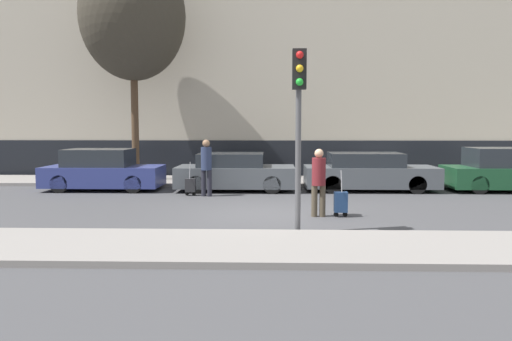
{
  "coord_description": "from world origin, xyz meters",
  "views": [
    {
      "loc": [
        -0.0,
        -12.64,
        2.27
      ],
      "look_at": [
        -0.43,
        1.8,
        0.95
      ],
      "focal_mm": 35.0,
      "sensor_mm": 36.0,
      "label": 1
    }
  ],
  "objects_px": {
    "parked_car_0": "(103,171)",
    "parked_bicycle": "(329,169)",
    "trolley_right": "(341,202)",
    "parked_car_2": "(369,173)",
    "pedestrian_left": "(206,164)",
    "traffic_light": "(299,104)",
    "bare_tree_near_crossing": "(133,16)",
    "parked_car_3": "(506,171)",
    "trolley_left": "(191,185)",
    "parked_car_1": "(235,173)",
    "pedestrian_right": "(319,178)"
  },
  "relations": [
    {
      "from": "trolley_left",
      "to": "bare_tree_near_crossing",
      "type": "xyz_separation_m",
      "value": [
        -2.72,
        3.51,
        6.1
      ]
    },
    {
      "from": "pedestrian_left",
      "to": "bare_tree_near_crossing",
      "type": "distance_m",
      "value": 7.27
    },
    {
      "from": "traffic_light",
      "to": "parked_bicycle",
      "type": "distance_m",
      "value": 10.16
    },
    {
      "from": "parked_car_1",
      "to": "parked_car_3",
      "type": "distance_m",
      "value": 9.36
    },
    {
      "from": "parked_car_2",
      "to": "pedestrian_right",
      "type": "relative_size",
      "value": 2.67
    },
    {
      "from": "parked_car_1",
      "to": "parked_bicycle",
      "type": "distance_m",
      "value": 4.57
    },
    {
      "from": "pedestrian_left",
      "to": "pedestrian_right",
      "type": "bearing_deg",
      "value": -34.37
    },
    {
      "from": "parked_car_1",
      "to": "trolley_right",
      "type": "distance_m",
      "value": 5.8
    },
    {
      "from": "trolley_left",
      "to": "traffic_light",
      "type": "bearing_deg",
      "value": -60.58
    },
    {
      "from": "parked_bicycle",
      "to": "parked_car_2",
      "type": "bearing_deg",
      "value": -69.12
    },
    {
      "from": "trolley_left",
      "to": "bare_tree_near_crossing",
      "type": "relative_size",
      "value": 0.12
    },
    {
      "from": "parked_car_0",
      "to": "traffic_light",
      "type": "xyz_separation_m",
      "value": [
        6.45,
        -6.89,
        2.03
      ]
    },
    {
      "from": "parked_car_1",
      "to": "parked_bicycle",
      "type": "bearing_deg",
      "value": 37.78
    },
    {
      "from": "pedestrian_left",
      "to": "traffic_light",
      "type": "xyz_separation_m",
      "value": [
        2.62,
        -5.48,
        1.67
      ]
    },
    {
      "from": "bare_tree_near_crossing",
      "to": "pedestrian_left",
      "type": "bearing_deg",
      "value": -48.16
    },
    {
      "from": "parked_bicycle",
      "to": "trolley_right",
      "type": "bearing_deg",
      "value": -94.59
    },
    {
      "from": "parked_car_0",
      "to": "pedestrian_right",
      "type": "xyz_separation_m",
      "value": [
        7.07,
        -4.9,
        0.29
      ]
    },
    {
      "from": "parked_car_2",
      "to": "trolley_right",
      "type": "distance_m",
      "value": 5.3
    },
    {
      "from": "parked_car_0",
      "to": "traffic_light",
      "type": "relative_size",
      "value": 1.06
    },
    {
      "from": "parked_car_2",
      "to": "parked_bicycle",
      "type": "distance_m",
      "value": 2.93
    },
    {
      "from": "parked_car_0",
      "to": "bare_tree_near_crossing",
      "type": "distance_m",
      "value": 6.2
    },
    {
      "from": "parked_car_2",
      "to": "bare_tree_near_crossing",
      "type": "xyz_separation_m",
      "value": [
        -8.71,
        2.1,
        5.81
      ]
    },
    {
      "from": "bare_tree_near_crossing",
      "to": "traffic_light",
      "type": "bearing_deg",
      "value": -57.19
    },
    {
      "from": "trolley_right",
      "to": "bare_tree_near_crossing",
      "type": "bearing_deg",
      "value": 134.66
    },
    {
      "from": "parked_car_3",
      "to": "traffic_light",
      "type": "xyz_separation_m",
      "value": [
        -7.53,
        -7.04,
        2.01
      ]
    },
    {
      "from": "trolley_right",
      "to": "parked_car_3",
      "type": "bearing_deg",
      "value": 38.4
    },
    {
      "from": "parked_car_0",
      "to": "bare_tree_near_crossing",
      "type": "height_order",
      "value": "bare_tree_near_crossing"
    },
    {
      "from": "parked_car_2",
      "to": "bare_tree_near_crossing",
      "type": "height_order",
      "value": "bare_tree_near_crossing"
    },
    {
      "from": "traffic_light",
      "to": "parked_bicycle",
      "type": "height_order",
      "value": "traffic_light"
    },
    {
      "from": "pedestrian_left",
      "to": "trolley_right",
      "type": "height_order",
      "value": "pedestrian_left"
    },
    {
      "from": "parked_car_1",
      "to": "trolley_right",
      "type": "bearing_deg",
      "value": -58.92
    },
    {
      "from": "pedestrian_left",
      "to": "pedestrian_right",
      "type": "height_order",
      "value": "pedestrian_left"
    },
    {
      "from": "parked_car_0",
      "to": "parked_bicycle",
      "type": "bearing_deg",
      "value": 19.12
    },
    {
      "from": "trolley_left",
      "to": "parked_car_0",
      "type": "bearing_deg",
      "value": 158.55
    },
    {
      "from": "parked_car_1",
      "to": "bare_tree_near_crossing",
      "type": "distance_m",
      "value": 7.41
    },
    {
      "from": "trolley_left",
      "to": "parked_bicycle",
      "type": "height_order",
      "value": "trolley_left"
    },
    {
      "from": "bare_tree_near_crossing",
      "to": "parked_car_0",
      "type": "bearing_deg",
      "value": -104.58
    },
    {
      "from": "parked_car_1",
      "to": "parked_car_2",
      "type": "height_order",
      "value": "parked_car_2"
    },
    {
      "from": "pedestrian_left",
      "to": "traffic_light",
      "type": "relative_size",
      "value": 0.48
    },
    {
      "from": "parked_car_3",
      "to": "trolley_right",
      "type": "height_order",
      "value": "parked_car_3"
    },
    {
      "from": "parked_car_3",
      "to": "bare_tree_near_crossing",
      "type": "height_order",
      "value": "bare_tree_near_crossing"
    },
    {
      "from": "parked_car_2",
      "to": "parked_car_3",
      "type": "relative_size",
      "value": 1.09
    },
    {
      "from": "parked_car_0",
      "to": "parked_car_2",
      "type": "relative_size",
      "value": 0.89
    },
    {
      "from": "pedestrian_left",
      "to": "parked_bicycle",
      "type": "height_order",
      "value": "pedestrian_left"
    },
    {
      "from": "parked_car_0",
      "to": "parked_bicycle",
      "type": "distance_m",
      "value": 8.72
    },
    {
      "from": "parked_car_2",
      "to": "bare_tree_near_crossing",
      "type": "bearing_deg",
      "value": 166.45
    },
    {
      "from": "traffic_light",
      "to": "bare_tree_near_crossing",
      "type": "height_order",
      "value": "bare_tree_near_crossing"
    },
    {
      "from": "parked_car_3",
      "to": "pedestrian_right",
      "type": "relative_size",
      "value": 2.45
    },
    {
      "from": "parked_car_1",
      "to": "parked_car_3",
      "type": "bearing_deg",
      "value": 0.52
    },
    {
      "from": "parked_car_3",
      "to": "bare_tree_near_crossing",
      "type": "xyz_separation_m",
      "value": [
        -13.41,
        2.08,
        5.74
      ]
    }
  ]
}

